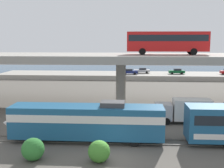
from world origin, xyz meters
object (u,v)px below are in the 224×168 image
service_truck_west (185,110)px  parked_car_3 (142,70)px  transit_bus_on_overpass (167,41)px  parked_car_1 (177,71)px  parked_car_2 (130,72)px  train_locomotive (79,120)px

service_truck_west → parked_car_3: size_ratio=1.58×
transit_bus_on_overpass → service_truck_west: (1.35, -8.26, -8.58)m
parked_car_1 → parked_car_2: same height
parked_car_1 → parked_car_2: bearing=7.4°
transit_bus_on_overpass → parked_car_2: (-5.64, 32.89, -8.18)m
train_locomotive → service_truck_west: size_ratio=2.44×
service_truck_west → parked_car_3: bearing=-85.3°
parked_car_2 → parked_car_3: same height
parked_car_3 → service_truck_west: bearing=94.7°
parked_car_2 → train_locomotive: bearing=-95.9°
train_locomotive → parked_car_1: (17.76, 50.09, -0.16)m
service_truck_west → transit_bus_on_overpass: bearing=-80.7°
parked_car_2 → service_truck_west: bearing=-80.4°
parked_car_3 → train_locomotive: bearing=80.8°
parked_car_1 → parked_car_3: size_ratio=0.98×
service_truck_west → train_locomotive: bearing=31.3°
train_locomotive → parked_car_1: train_locomotive is taller
transit_bus_on_overpass → parked_car_1: 36.21m
train_locomotive → parked_car_2: bearing=-95.9°
transit_bus_on_overpass → service_truck_west: 11.99m
parked_car_1 → parked_car_2: 12.88m
train_locomotive → transit_bus_on_overpass: (10.63, 15.54, 8.02)m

